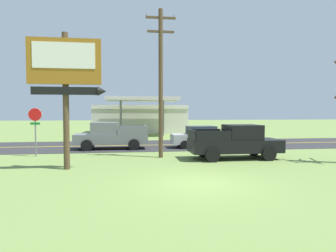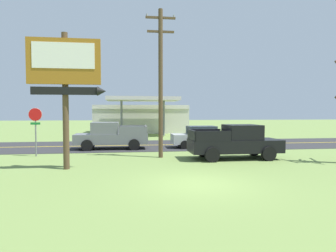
# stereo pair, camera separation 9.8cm
# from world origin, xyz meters

# --- Properties ---
(ground_plane) EXTENTS (180.00, 180.00, 0.00)m
(ground_plane) POSITION_xyz_m (0.00, 0.00, 0.00)
(ground_plane) COLOR olive
(road_asphalt) EXTENTS (140.00, 8.00, 0.02)m
(road_asphalt) POSITION_xyz_m (0.00, 13.00, 0.01)
(road_asphalt) COLOR #2B2B2D
(road_asphalt) RESTS_ON ground
(road_centre_line) EXTENTS (126.00, 0.20, 0.01)m
(road_centre_line) POSITION_xyz_m (0.00, 13.00, 0.02)
(road_centre_line) COLOR gold
(road_centre_line) RESTS_ON road_asphalt
(motel_sign) EXTENTS (3.53, 0.54, 6.37)m
(motel_sign) POSITION_xyz_m (-5.36, 3.50, 4.41)
(motel_sign) COLOR brown
(motel_sign) RESTS_ON ground
(stop_sign) EXTENTS (0.80, 0.08, 2.95)m
(stop_sign) POSITION_xyz_m (-8.11, 8.01, 2.03)
(stop_sign) COLOR slate
(stop_sign) RESTS_ON ground
(utility_pole) EXTENTS (1.75, 0.26, 8.68)m
(utility_pole) POSITION_xyz_m (-0.63, 6.59, 4.62)
(utility_pole) COLOR brown
(utility_pole) RESTS_ON ground
(gas_station) EXTENTS (12.00, 11.50, 4.40)m
(gas_station) POSITION_xyz_m (-0.91, 28.34, 1.94)
(gas_station) COLOR beige
(gas_station) RESTS_ON ground
(pickup_black_parked_on_lawn) EXTENTS (5.20, 2.25, 1.96)m
(pickup_black_parked_on_lawn) POSITION_xyz_m (3.59, 5.53, 0.96)
(pickup_black_parked_on_lawn) COLOR black
(pickup_black_parked_on_lawn) RESTS_ON ground
(pickup_grey_on_road) EXTENTS (5.20, 2.24, 1.96)m
(pickup_grey_on_road) POSITION_xyz_m (-3.82, 11.00, 0.96)
(pickup_grey_on_road) COLOR slate
(pickup_grey_on_road) RESTS_ON ground
(car_silver_near_lane) EXTENTS (4.20, 2.00, 1.64)m
(car_silver_near_lane) POSITION_xyz_m (2.85, 11.00, 0.83)
(car_silver_near_lane) COLOR #A8AAAF
(car_silver_near_lane) RESTS_ON ground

